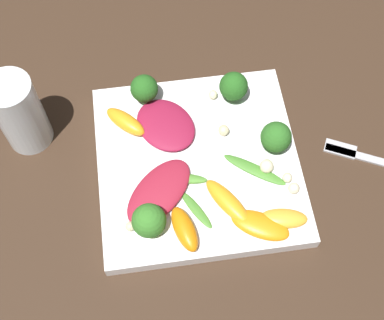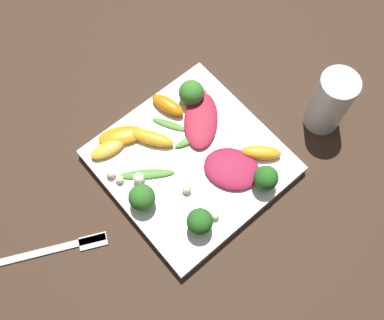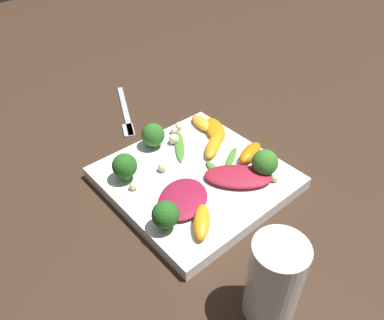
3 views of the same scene
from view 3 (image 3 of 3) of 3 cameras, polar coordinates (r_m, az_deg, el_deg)
ground_plane at (r=0.63m, az=0.48°, el=-3.47°), size 2.40×2.40×0.00m
plate at (r=0.62m, az=0.49°, el=-2.76°), size 0.27×0.27×0.02m
drinking_glass at (r=0.45m, az=12.39°, el=-17.53°), size 0.06×0.06×0.12m
fork at (r=0.80m, az=-9.97°, el=6.82°), size 0.10×0.18×0.01m
radicchio_leaf_0 at (r=0.56m, az=-1.37°, el=-5.91°), size 0.11×0.11×0.01m
radicchio_leaf_1 at (r=0.60m, az=7.03°, el=-2.51°), size 0.12×0.12×0.01m
orange_segment_0 at (r=0.66m, az=3.37°, el=2.35°), size 0.08×0.06×0.02m
orange_segment_1 at (r=0.70m, az=3.52°, el=4.69°), size 0.07×0.08×0.01m
orange_segment_2 at (r=0.72m, az=1.54°, el=5.62°), size 0.04×0.06×0.01m
orange_segment_3 at (r=0.65m, az=8.84°, el=1.09°), size 0.07×0.04×0.02m
orange_segment_4 at (r=0.53m, az=1.51°, el=-9.35°), size 0.06×0.06×0.02m
broccoli_floret_0 at (r=0.66m, az=-5.96°, el=3.81°), size 0.04×0.04×0.05m
broccoli_floret_1 at (r=0.52m, az=-4.06°, el=-8.34°), size 0.04×0.04×0.05m
broccoli_floret_2 at (r=0.61m, az=11.04°, el=-0.42°), size 0.04×0.04×0.04m
broccoli_floret_3 at (r=0.60m, az=-10.23°, el=-0.92°), size 0.04×0.04×0.05m
arugula_sprig_0 at (r=0.67m, az=-1.91°, el=2.16°), size 0.07×0.08×0.01m
arugula_sprig_1 at (r=0.61m, az=3.75°, el=-1.86°), size 0.03×0.07×0.01m
arugula_sprig_2 at (r=0.64m, az=5.97°, el=0.30°), size 0.06×0.04×0.00m
macadamia_nut_0 at (r=0.59m, az=-8.92°, el=-3.95°), size 0.01×0.01×0.01m
macadamia_nut_1 at (r=0.71m, az=-1.99°, el=5.23°), size 0.01×0.01×0.01m
macadamia_nut_2 at (r=0.62m, az=-4.57°, el=-1.12°), size 0.01×0.01×0.01m
macadamia_nut_3 at (r=0.67m, az=-2.75°, el=3.21°), size 0.02×0.02×0.02m
macadamia_nut_4 at (r=0.61m, az=12.47°, el=-2.71°), size 0.01×0.01×0.01m
macadamia_nut_5 at (r=0.70m, az=-2.76°, el=4.50°), size 0.01×0.01×0.01m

